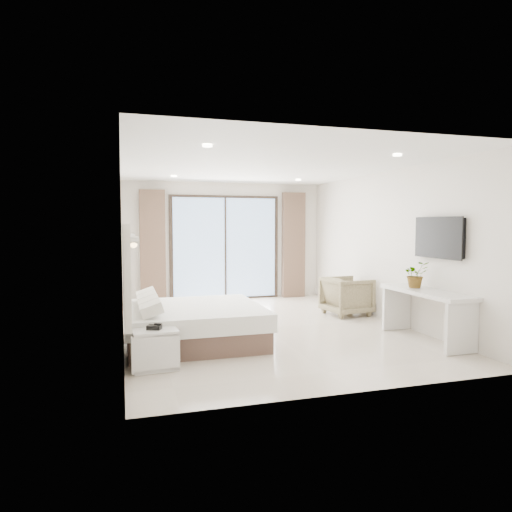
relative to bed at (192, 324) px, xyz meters
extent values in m
plane|color=beige|center=(1.33, 0.64, -0.29)|extent=(6.20, 6.20, 0.00)
cube|color=silver|center=(1.33, 3.74, 1.06)|extent=(4.60, 0.02, 2.70)
cube|color=silver|center=(1.33, -2.46, 1.06)|extent=(4.60, 0.02, 2.70)
cube|color=silver|center=(-0.97, 0.64, 1.06)|extent=(0.02, 6.20, 2.70)
cube|color=silver|center=(3.63, 0.64, 1.06)|extent=(0.02, 6.20, 2.70)
cube|color=white|center=(1.33, 0.64, 2.41)|extent=(4.60, 6.20, 0.02)
cube|color=beige|center=(-0.92, 0.00, 0.86)|extent=(0.08, 3.00, 1.20)
cube|color=black|center=(3.58, -0.87, 1.26)|extent=(0.06, 1.00, 0.58)
cube|color=black|center=(3.54, -0.87, 1.26)|extent=(0.02, 1.04, 0.62)
cube|color=black|center=(1.33, 3.71, 0.91)|extent=(2.56, 0.04, 2.42)
cube|color=#96BCF1|center=(1.33, 3.68, 0.91)|extent=(2.40, 0.01, 2.30)
cube|color=brown|center=(-0.32, 3.60, 0.96)|extent=(0.55, 0.14, 2.50)
cube|color=brown|center=(2.98, 3.60, 0.96)|extent=(0.55, 0.14, 2.50)
cylinder|color=white|center=(0.03, -1.16, 2.39)|extent=(0.12, 0.12, 0.02)
cylinder|color=white|center=(2.63, -1.16, 2.39)|extent=(0.12, 0.12, 0.02)
cylinder|color=white|center=(0.03, 2.44, 2.39)|extent=(0.12, 0.12, 0.02)
cylinder|color=white|center=(2.63, 2.44, 2.39)|extent=(0.12, 0.12, 0.02)
cube|color=brown|center=(0.02, 0.00, -0.14)|extent=(1.88, 1.79, 0.30)
cube|color=white|center=(0.02, 0.00, 0.14)|extent=(1.96, 1.87, 0.25)
cube|color=silver|center=(-0.62, -0.61, 0.33)|extent=(0.28, 0.38, 0.14)
cube|color=silver|center=(-0.62, -0.21, 0.33)|extent=(0.28, 0.38, 0.14)
cube|color=silver|center=(-0.62, 0.21, 0.33)|extent=(0.28, 0.38, 0.14)
cube|color=silver|center=(-0.62, 0.61, 0.33)|extent=(0.28, 0.38, 0.14)
cube|color=silver|center=(-0.61, -1.06, 0.17)|extent=(0.56, 0.47, 0.05)
cube|color=silver|center=(-0.61, -1.06, -0.26)|extent=(0.56, 0.47, 0.05)
cube|color=silver|center=(-0.61, -1.25, -0.05)|extent=(0.53, 0.09, 0.43)
cube|color=silver|center=(-0.61, -0.87, -0.05)|extent=(0.53, 0.09, 0.43)
cube|color=black|center=(-0.62, -1.07, 0.22)|extent=(0.20, 0.18, 0.05)
cube|color=silver|center=(3.37, -0.87, 0.45)|extent=(0.52, 1.67, 0.06)
cube|color=silver|center=(3.37, -1.62, 0.07)|extent=(0.50, 0.06, 0.71)
cube|color=silver|center=(3.37, -0.11, 0.07)|extent=(0.50, 0.06, 0.71)
imported|color=#33662D|center=(3.37, -0.60, 0.64)|extent=(0.41, 0.45, 0.32)
imported|color=#958861|center=(3.18, 1.26, 0.11)|extent=(0.81, 0.86, 0.81)
camera|label=1|loc=(-0.97, -6.60, 1.46)|focal=32.00mm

